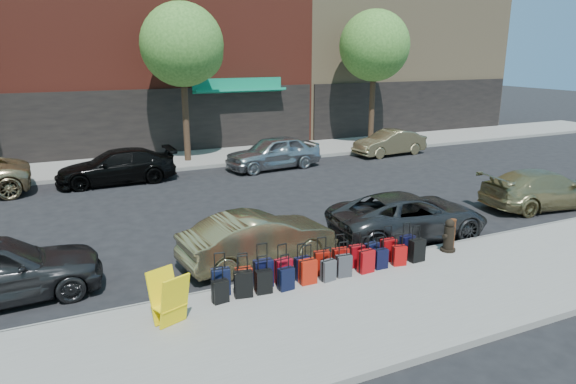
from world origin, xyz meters
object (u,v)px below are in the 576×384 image
tree_center (185,47)px  car_near_3 (544,189)px  tree_right (377,48)px  suitcase_front_5 (322,263)px  car_near_1 (258,239)px  bollard (452,234)px  fire_hydrant (449,236)px  display_rack (169,299)px  car_near_2 (409,215)px  car_far_3 (390,143)px  car_far_1 (116,167)px  car_far_2 (273,152)px

tree_center → car_near_3: 16.10m
tree_right → suitcase_front_5: size_ratio=7.99×
car_near_1 → car_near_3: size_ratio=0.88×
tree_right → bollard: bearing=-116.7°
suitcase_front_5 → fire_hydrant: bearing=7.4°
bollard → display_rack: bearing=-175.3°
car_near_2 → car_far_3: bearing=-28.4°
display_rack → car_far_1: (0.59, 12.46, 0.02)m
car_far_3 → car_far_1: bearing=-93.5°
display_rack → car_near_1: size_ratio=0.26×
car_near_3 → car_near_1: bearing=98.8°
fire_hydrant → bollard: (0.11, -0.01, 0.04)m
tree_center → tree_right: size_ratio=1.00×
display_rack → car_near_1: car_near_1 is taller
suitcase_front_5 → car_far_2: car_far_2 is taller
car_far_1 → car_near_2: bearing=33.5°
car_near_2 → car_far_1: bearing=38.8°
suitcase_front_5 → fire_hydrant: suitcase_front_5 is taller
bollard → car_near_1: car_near_1 is taller
tree_right → bollard: size_ratio=8.46×
fire_hydrant → car_far_3: car_far_3 is taller
fire_hydrant → car_far_2: (0.00, 11.58, 0.20)m
bollard → car_near_3: size_ratio=0.19×
bollard → fire_hydrant: bearing=176.7°
tree_right → car_far_3: (-0.61, -2.44, -4.77)m
tree_center → car_near_1: tree_center is taller
tree_right → car_far_1: tree_right is taller
fire_hydrant → car_near_3: 6.35m
tree_center → tree_right: 10.50m
fire_hydrant → car_near_2: car_near_2 is taller
suitcase_front_5 → tree_center: bearing=96.8°
fire_hydrant → car_far_3: (6.76, 11.96, 0.09)m
tree_center → car_far_1: (-3.75, -2.57, -4.73)m
car_near_2 → car_far_2: bearing=4.7°
suitcase_front_5 → display_rack: (-3.75, -0.75, 0.23)m
car_near_1 → tree_center: bearing=-13.2°
car_near_2 → car_near_3: (6.06, 0.39, 0.01)m
car_far_2 → car_far_3: size_ratio=1.13×
tree_right → car_near_3: 13.32m
car_near_3 → tree_center: bearing=43.4°
suitcase_front_5 → car_far_2: bearing=81.2°
car_near_2 → car_far_3: car_near_2 is taller
car_near_1 → car_far_1: 10.37m
car_far_3 → car_far_2: bearing=-90.9°
car_far_2 → car_far_3: 6.77m
suitcase_front_5 → bollard: (3.83, -0.12, 0.16)m
bollard → car_near_3: bearing=19.0°
tree_center → bollard: tree_center is taller
suitcase_front_5 → display_rack: bearing=-159.6°
car_far_1 → car_near_1: bearing=11.8°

